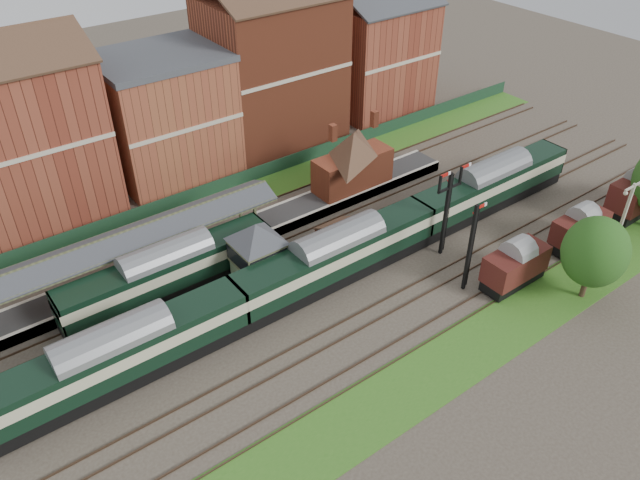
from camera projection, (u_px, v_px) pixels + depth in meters
ground at (313, 291)px, 50.29m from camera, size 160.00×160.00×0.00m
grass_back at (216, 206)px, 60.69m from camera, size 90.00×4.50×0.06m
grass_front at (417, 382)px, 42.47m from camera, size 90.00×5.00×0.06m
fence at (205, 191)px, 61.57m from camera, size 90.00×0.12×1.50m
platform at (200, 251)px, 53.91m from camera, size 55.00×3.40×1.00m
signal_box at (258, 254)px, 49.09m from camera, size 5.40×5.40×6.00m
brick_hut at (337, 239)px, 54.15m from camera, size 3.20×2.64×2.94m
station_building at (353, 159)px, 60.19m from camera, size 8.10×8.10×5.90m
canopy at (125, 236)px, 48.61m from camera, size 26.00×3.89×4.08m
semaphore_bracket at (447, 208)px, 51.84m from camera, size 3.60×0.25×8.18m
semaphore_siding at (470, 247)px, 48.20m from camera, size 1.23×0.25×8.00m
yard_lamp at (624, 215)px, 52.19m from camera, size 2.60×0.22×7.00m
town_backdrop at (163, 109)px, 62.40m from camera, size 69.00×10.00×16.00m
dmu_train at (338, 255)px, 50.07m from camera, size 55.73×2.93×4.28m
platform_railcar at (168, 271)px, 48.66m from camera, size 17.48×2.76×4.02m
goods_van_a at (515, 265)px, 49.89m from camera, size 5.65×2.45×3.43m
goods_van_b at (580, 229)px, 54.16m from camera, size 5.48×2.38×3.33m
goods_van_c at (638, 193)px, 58.44m from camera, size 6.39×2.77×3.87m
tree_far at (595, 252)px, 47.24m from camera, size 4.99×4.99×7.28m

